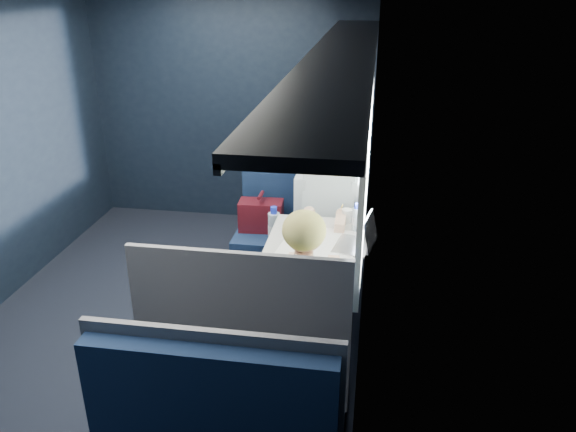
% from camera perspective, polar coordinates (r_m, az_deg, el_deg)
% --- Properties ---
extents(ground, '(2.80, 4.20, 0.01)m').
position_cam_1_polar(ground, '(4.30, -12.16, -10.99)').
color(ground, black).
extents(room_shell, '(3.00, 4.40, 2.40)m').
position_cam_1_polar(room_shell, '(3.68, -13.77, 8.41)').
color(room_shell, black).
rests_on(room_shell, ground).
extents(table, '(0.62, 1.00, 0.74)m').
position_cam_1_polar(table, '(3.73, 2.02, -4.17)').
color(table, '#54565E').
rests_on(table, ground).
extents(seat_bay_near, '(1.04, 0.62, 1.26)m').
position_cam_1_polar(seat_bay_near, '(4.63, 0.87, -1.69)').
color(seat_bay_near, '#0B1834').
rests_on(seat_bay_near, ground).
extents(seat_bay_far, '(1.04, 0.62, 1.26)m').
position_cam_1_polar(seat_bay_far, '(3.16, -3.48, -15.26)').
color(seat_bay_far, '#0B1834').
rests_on(seat_bay_far, ground).
extents(seat_row_front, '(1.04, 0.51, 1.16)m').
position_cam_1_polar(seat_row_front, '(5.48, 2.40, 2.25)').
color(seat_row_front, '#0B1834').
rests_on(seat_row_front, ground).
extents(man, '(0.53, 0.56, 1.32)m').
position_cam_1_polar(man, '(4.33, 4.06, 0.67)').
color(man, black).
rests_on(man, ground).
extents(woman, '(0.53, 0.56, 1.32)m').
position_cam_1_polar(woman, '(3.08, 1.65, -9.24)').
color(woman, black).
rests_on(woman, ground).
extents(papers, '(0.59, 0.77, 0.01)m').
position_cam_1_polar(papers, '(3.64, 2.87, -3.50)').
color(papers, white).
rests_on(papers, table).
extents(laptop, '(0.27, 0.33, 0.22)m').
position_cam_1_polar(laptop, '(3.68, 7.39, -2.32)').
color(laptop, silver).
rests_on(laptop, table).
extents(bottle_small, '(0.06, 0.06, 0.20)m').
position_cam_1_polar(bottle_small, '(3.91, 6.94, -0.25)').
color(bottle_small, silver).
rests_on(bottle_small, table).
extents(cup, '(0.07, 0.07, 0.10)m').
position_cam_1_polar(cup, '(4.05, 5.99, 0.03)').
color(cup, white).
rests_on(cup, table).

